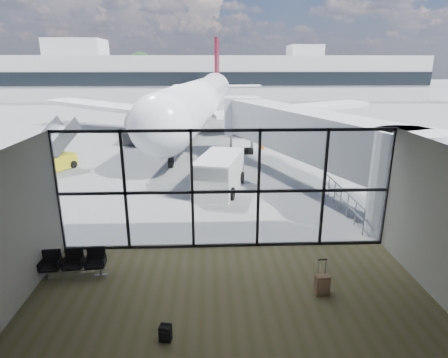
{
  "coord_description": "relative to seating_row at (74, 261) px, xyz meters",
  "views": [
    {
      "loc": [
        -0.58,
        -12.79,
        6.65
      ],
      "look_at": [
        0.07,
        3.0,
        1.75
      ],
      "focal_mm": 30.0,
      "sensor_mm": 36.0,
      "label": 1
    }
  ],
  "objects": [
    {
      "name": "traffic_cone_b",
      "position": [
        5.87,
        16.0,
        -0.18
      ],
      "size": [
        0.47,
        0.47,
        0.67
      ],
      "color": "#E2530B",
      "rests_on": "ground"
    },
    {
      "name": "traffic_cone_c",
      "position": [
        8.75,
        18.62,
        -0.21
      ],
      "size": [
        0.43,
        0.43,
        0.61
      ],
      "color": "#DD5F0B",
      "rests_on": "ground"
    },
    {
      "name": "mobile_stairs",
      "position": [
        -5.81,
        12.84,
        0.12
      ],
      "size": [
        3.09,
        4.05,
        2.59
      ],
      "rotation": [
        0.0,
        0.0,
        -0.44
      ],
      "color": "gold",
      "rests_on": "ground"
    },
    {
      "name": "tree_3",
      "position": [
        -21.99,
        73.8,
        4.13
      ],
      "size": [
        4.95,
        4.95,
        7.12
      ],
      "color": "#382619",
      "rests_on": "ground"
    },
    {
      "name": "apron_railing",
      "position": [
        10.61,
        5.3,
        0.22
      ],
      "size": [
        0.06,
        5.46,
        1.11
      ],
      "color": "gray",
      "rests_on": "ground"
    },
    {
      "name": "lounge_shell",
      "position": [
        5.01,
        -3.0,
        2.15
      ],
      "size": [
        12.02,
        8.01,
        4.51
      ],
      "color": "brown",
      "rests_on": "ground"
    },
    {
      "name": "service_van",
      "position": [
        4.96,
        8.35,
        0.49
      ],
      "size": [
        3.0,
        4.77,
        1.93
      ],
      "rotation": [
        0.0,
        0.0,
        -0.26
      ],
      "color": "silver",
      "rests_on": "ground"
    },
    {
      "name": "seating_row",
      "position": [
        0.0,
        0.0,
        0.0
      ],
      "size": [
        2.04,
        0.74,
        0.91
      ],
      "rotation": [
        0.0,
        0.0,
        0.09
      ],
      "color": "gray",
      "rests_on": "ground"
    },
    {
      "name": "traffic_cone_a",
      "position": [
        3.49,
        11.94,
        -0.22
      ],
      "size": [
        0.41,
        0.41,
        0.59
      ],
      "color": "orange",
      "rests_on": "ground"
    },
    {
      "name": "glass_curtain_wall",
      "position": [
        5.01,
        1.8,
        1.75
      ],
      "size": [
        12.1,
        0.12,
        4.5
      ],
      "color": "white",
      "rests_on": "ground"
    },
    {
      "name": "tree_5",
      "position": [
        -9.99,
        73.8,
        5.37
      ],
      "size": [
        6.27,
        6.27,
        9.03
      ],
      "color": "#382619",
      "rests_on": "ground"
    },
    {
      "name": "jet_bridge",
      "position": [
        9.91,
        8.88,
        2.26
      ],
      "size": [
        8.0,
        16.5,
        4.33
      ],
      "color": "#999D9E",
      "rests_on": "ground"
    },
    {
      "name": "backpack",
      "position": [
        3.29,
        -3.19,
        -0.28
      ],
      "size": [
        0.33,
        0.32,
        0.45
      ],
      "rotation": [
        0.0,
        0.0,
        -0.2
      ],
      "color": "black",
      "rests_on": "ground"
    },
    {
      "name": "tree_0",
      "position": [
        -39.99,
        73.8,
        4.13
      ],
      "size": [
        4.95,
        4.95,
        7.12
      ],
      "color": "#382619",
      "rests_on": "ground"
    },
    {
      "name": "suitcase",
      "position": [
        7.76,
        -1.42,
        -0.16
      ],
      "size": [
        0.44,
        0.34,
        1.13
      ],
      "rotation": [
        0.0,
        0.0,
        0.1
      ],
      "color": "brown",
      "rests_on": "ground"
    },
    {
      "name": "belt_loader",
      "position": [
        -2.22,
        21.66,
        0.15
      ],
      "size": [
        1.74,
        4.24,
        1.94
      ],
      "rotation": [
        0.0,
        0.0,
        0.01
      ],
      "color": "black",
      "rests_on": "ground"
    },
    {
      "name": "tree_4",
      "position": [
        -15.99,
        73.8,
        4.75
      ],
      "size": [
        5.61,
        5.61,
        8.07
      ],
      "color": "#382619",
      "rests_on": "ground"
    },
    {
      "name": "tree_1",
      "position": [
        -33.99,
        73.8,
        4.75
      ],
      "size": [
        5.61,
        5.61,
        8.07
      ],
      "color": "#382619",
      "rests_on": "ground"
    },
    {
      "name": "tree_2",
      "position": [
        -27.99,
        73.8,
        5.37
      ],
      "size": [
        6.27,
        6.27,
        9.03
      ],
      "color": "#382619",
      "rests_on": "ground"
    },
    {
      "name": "airliner",
      "position": [
        3.72,
        28.18,
        2.59
      ],
      "size": [
        33.82,
        39.34,
        10.15
      ],
      "rotation": [
        0.0,
        0.0,
        -0.12
      ],
      "color": "white",
      "rests_on": "ground"
    },
    {
      "name": "far_terminal",
      "position": [
        4.42,
        63.78,
        3.71
      ],
      "size": [
        80.0,
        12.2,
        11.0
      ],
      "color": "beige",
      "rests_on": "ground"
    },
    {
      "name": "ground",
      "position": [
        5.01,
        41.8,
        -0.5
      ],
      "size": [
        220.0,
        220.0,
        0.0
      ],
      "primitive_type": "plane",
      "color": "slate",
      "rests_on": "ground"
    }
  ]
}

